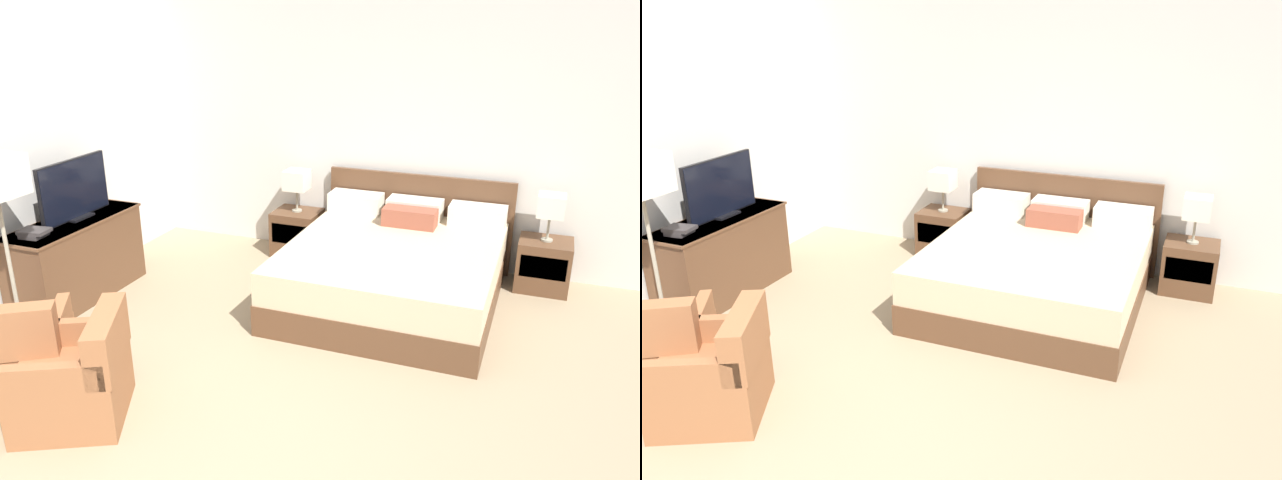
{
  "view_description": "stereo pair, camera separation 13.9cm",
  "coord_description": "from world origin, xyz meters",
  "views": [
    {
      "loc": [
        1.71,
        -2.66,
        2.62
      ],
      "look_at": [
        -0.07,
        2.02,
        0.75
      ],
      "focal_mm": 35.0,
      "sensor_mm": 36.0,
      "label": 1
    },
    {
      "loc": [
        1.84,
        -2.61,
        2.62
      ],
      "look_at": [
        -0.07,
        2.02,
        0.75
      ],
      "focal_mm": 35.0,
      "sensor_mm": 36.0,
      "label": 2
    }
  ],
  "objects": [
    {
      "name": "tv",
      "position": [
        -2.39,
        1.72,
        1.04
      ],
      "size": [
        0.18,
        0.85,
        0.56
      ],
      "color": "black",
      "rests_on": "dresser"
    },
    {
      "name": "armchair_by_window",
      "position": [
        -1.71,
        0.22,
        0.28
      ],
      "size": [
        0.95,
        0.95,
        0.76
      ],
      "color": "#935B38",
      "rests_on": "ground"
    },
    {
      "name": "table_lamp_right",
      "position": [
        1.75,
        3.4,
        0.85
      ],
      "size": [
        0.25,
        0.25,
        0.46
      ],
      "color": "gray",
      "rests_on": "nightstand_right"
    },
    {
      "name": "bed",
      "position": [
        0.44,
        2.63,
        0.31
      ],
      "size": [
        1.96,
        2.13,
        0.99
      ],
      "color": "brown",
      "rests_on": "ground"
    },
    {
      "name": "book_red_cover",
      "position": [
        -2.38,
        1.17,
        0.79
      ],
      "size": [
        0.2,
        0.2,
        0.04
      ],
      "primitive_type": "cube",
      "rotation": [
        0.0,
        0.0,
        0.1
      ],
      "color": "#383333",
      "rests_on": "dresser"
    },
    {
      "name": "nightstand_left",
      "position": [
        -0.87,
        3.4,
        0.25
      ],
      "size": [
        0.5,
        0.44,
        0.51
      ],
      "color": "brown",
      "rests_on": "ground"
    },
    {
      "name": "ground_plane",
      "position": [
        0.0,
        0.0,
        0.0
      ],
      "size": [
        11.04,
        11.04,
        0.0
      ],
      "primitive_type": "plane",
      "color": "#998466"
    },
    {
      "name": "nightstand_right",
      "position": [
        1.75,
        3.4,
        0.25
      ],
      "size": [
        0.5,
        0.44,
        0.51
      ],
      "color": "brown",
      "rests_on": "ground"
    },
    {
      "name": "armchair_companion",
      "position": [
        -1.08,
        0.11,
        0.28
      ],
      "size": [
        0.92,
        0.92,
        0.76
      ],
      "color": "#935B38",
      "rests_on": "ground"
    },
    {
      "name": "wall_back",
      "position": [
        0.0,
        3.71,
        1.45
      ],
      "size": [
        6.55,
        0.06,
        2.9
      ],
      "primitive_type": "cube",
      "color": "beige",
      "rests_on": "ground"
    },
    {
      "name": "dresser",
      "position": [
        -2.39,
        1.63,
        0.4
      ],
      "size": [
        0.53,
        1.39,
        0.77
      ],
      "color": "brown",
      "rests_on": "ground"
    },
    {
      "name": "book_blue_cover",
      "position": [
        -2.37,
        1.17,
        0.82
      ],
      "size": [
        0.26,
        0.21,
        0.03
      ],
      "primitive_type": "cube",
      "rotation": [
        0.0,
        0.0,
        0.15
      ],
      "color": "#383333",
      "rests_on": "book_red_cover"
    },
    {
      "name": "wall_left",
      "position": [
        -2.7,
        1.54,
        1.45
      ],
      "size": [
        0.06,
        5.48,
        2.9
      ],
      "primitive_type": "cube",
      "color": "beige",
      "rests_on": "ground"
    },
    {
      "name": "table_lamp_left",
      "position": [
        -0.87,
        3.4,
        0.85
      ],
      "size": [
        0.25,
        0.25,
        0.46
      ],
      "color": "gray",
      "rests_on": "nightstand_left"
    }
  ]
}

